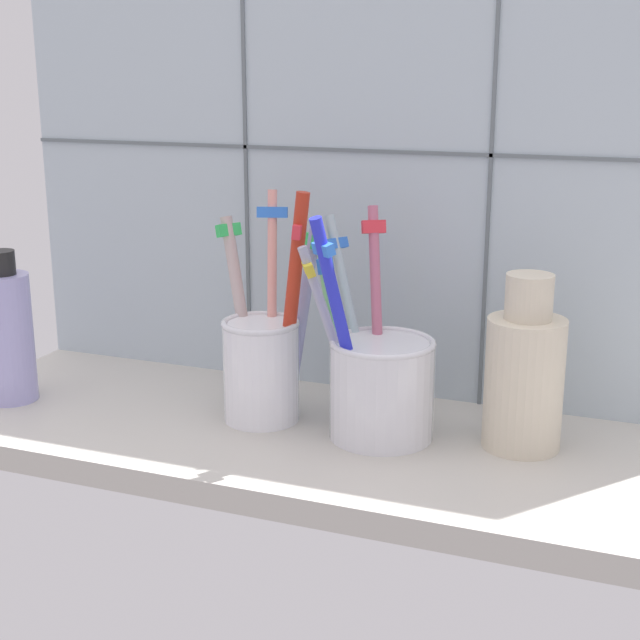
% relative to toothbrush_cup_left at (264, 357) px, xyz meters
% --- Properties ---
extents(counter_slab, '(0.64, 0.22, 0.02)m').
position_rel_toothbrush_cup_left_xyz_m(counter_slab, '(0.05, -0.01, -0.06)').
color(counter_slab, '#BCB7AD').
rests_on(counter_slab, ground).
extents(tile_wall_back, '(0.64, 0.02, 0.45)m').
position_rel_toothbrush_cup_left_xyz_m(tile_wall_back, '(0.05, 0.11, 0.15)').
color(tile_wall_back, '#B2C1CC').
rests_on(tile_wall_back, ground).
extents(toothbrush_cup_left, '(0.09, 0.07, 0.19)m').
position_rel_toothbrush_cup_left_xyz_m(toothbrush_cup_left, '(0.00, 0.00, 0.00)').
color(toothbrush_cup_left, white).
rests_on(toothbrush_cup_left, counter_slab).
extents(toothbrush_cup_right, '(0.10, 0.10, 0.18)m').
position_rel_toothbrush_cup_left_xyz_m(toothbrush_cup_right, '(0.10, -0.00, -0.01)').
color(toothbrush_cup_right, silver).
rests_on(toothbrush_cup_right, counter_slab).
extents(ceramic_vase, '(0.06, 0.06, 0.13)m').
position_rel_toothbrush_cup_left_xyz_m(ceramic_vase, '(0.20, 0.02, 0.01)').
color(ceramic_vase, beige).
rests_on(ceramic_vase, counter_slab).
extents(soap_bottle, '(0.04, 0.04, 0.13)m').
position_rel_toothbrush_cup_left_xyz_m(soap_bottle, '(-0.22, -0.04, 0.01)').
color(soap_bottle, '#A5A0DB').
rests_on(soap_bottle, counter_slab).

